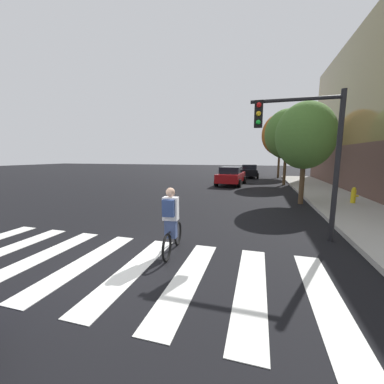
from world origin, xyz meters
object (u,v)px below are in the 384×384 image
object	(u,v)px
traffic_light_near	(306,141)
sedan_mid	(231,176)
street_tree_near	(305,136)
street_tree_mid	(287,134)
sedan_far	(249,171)
street_tree_far	(280,135)
fire_hydrant	(353,195)
cyclist	(171,222)

from	to	relation	value
traffic_light_near	sedan_mid	bearing A→B (deg)	105.53
street_tree_near	street_tree_mid	xyz separation A→B (m)	(-0.05, 8.16, 0.79)
sedan_mid	sedan_far	bearing A→B (deg)	81.11
sedan_far	street_tree_far	xyz separation A→B (m)	(3.17, 0.60, 4.02)
sedan_mid	fire_hydrant	xyz separation A→B (m)	(6.77, -6.86, -0.27)
sedan_mid	street_tree_near	world-z (taller)	street_tree_near
traffic_light_near	sedan_far	bearing A→B (deg)	96.50
sedan_mid	street_tree_mid	bearing A→B (deg)	15.04
fire_hydrant	cyclist	bearing A→B (deg)	-129.83
sedan_far	street_tree_near	distance (m)	15.21
traffic_light_near	fire_hydrant	bearing A→B (deg)	60.18
sedan_mid	street_tree_far	world-z (taller)	street_tree_far
sedan_far	fire_hydrant	world-z (taller)	sedan_far
street_tree_mid	traffic_light_near	bearing A→B (deg)	-93.47
fire_hydrant	street_tree_near	distance (m)	3.76
cyclist	street_tree_far	xyz separation A→B (m)	(4.15, 22.96, 3.94)
sedan_mid	traffic_light_near	bearing A→B (deg)	-74.47
sedan_far	fire_hydrant	distance (m)	15.54
street_tree_near	street_tree_far	bearing A→B (deg)	90.05
street_tree_mid	street_tree_near	bearing A→B (deg)	-89.63
sedan_mid	street_tree_mid	distance (m)	5.64
sedan_mid	street_tree_far	size ratio (longest dim) A/B	0.65
sedan_far	fire_hydrant	bearing A→B (deg)	-68.95
traffic_light_near	fire_hydrant	size ratio (longest dim) A/B	5.38
sedan_far	traffic_light_near	world-z (taller)	traffic_light_near
street_tree_mid	street_tree_far	size ratio (longest dim) A/B	0.88
fire_hydrant	traffic_light_near	bearing A→B (deg)	-119.82
sedan_far	street_tree_far	size ratio (longest dim) A/B	0.62
sedan_far	street_tree_near	bearing A→B (deg)	-77.71
fire_hydrant	street_tree_mid	size ratio (longest dim) A/B	0.12
fire_hydrant	street_tree_far	world-z (taller)	street_tree_far
street_tree_near	street_tree_far	world-z (taller)	street_tree_far
sedan_far	fire_hydrant	xyz separation A→B (m)	(5.58, -14.50, -0.24)
street_tree_far	traffic_light_near	bearing A→B (deg)	-92.40
cyclist	traffic_light_near	bearing A→B (deg)	33.14
fire_hydrant	street_tree_mid	xyz separation A→B (m)	(-2.45, 8.03, 3.69)
traffic_light_near	street_tree_far	distance (m)	20.93
street_tree_near	fire_hydrant	bearing A→B (deg)	3.28
street_tree_near	sedan_mid	bearing A→B (deg)	122.04
sedan_far	traffic_light_near	distance (m)	20.45
sedan_mid	street_tree_near	size ratio (longest dim) A/B	0.90
sedan_mid	sedan_far	size ratio (longest dim) A/B	1.05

